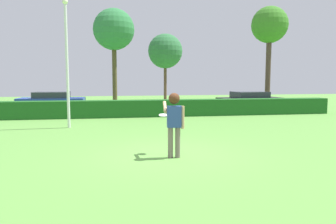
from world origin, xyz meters
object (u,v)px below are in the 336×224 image
frisbee (163,115)px  parked_car_black (250,100)px  lamppost (67,57)px  parked_car_blue (52,100)px  person (174,118)px  birch_tree (165,51)px  willow_tree (270,27)px  oak_tree (114,30)px

frisbee → parked_car_black: bearing=55.9°
lamppost → parked_car_blue: bearing=105.3°
person → parked_car_blue: size_ratio=0.42×
birch_tree → lamppost: bearing=-115.9°
person → birch_tree: (2.77, 18.95, 3.32)m
parked_car_black → willow_tree: size_ratio=0.59×
frisbee → willow_tree: willow_tree is taller
frisbee → oak_tree: bearing=95.1°
oak_tree → birch_tree: size_ratio=1.21×
person → willow_tree: size_ratio=0.24×
person → parked_car_blue: person is taller
person → frisbee: size_ratio=6.72×
parked_car_black → birch_tree: birch_tree is taller
frisbee → birch_tree: (2.98, 18.39, 3.31)m
parked_car_blue → lamppost: bearing=-74.7°
person → parked_car_blue: 14.85m
frisbee → oak_tree: 15.73m
parked_car_blue → willow_tree: bearing=1.4°
frisbee → oak_tree: size_ratio=0.04×
frisbee → oak_tree: (-1.34, 15.01, 4.50)m
parked_car_blue → parked_car_black: size_ratio=0.97×
lamppost → oak_tree: 10.21m
parked_car_black → oak_tree: bearing=156.9°
person → oak_tree: oak_tree is taller
frisbee → birch_tree: birch_tree is taller
willow_tree → frisbee: bearing=-126.5°
person → lamppost: 7.17m
person → parked_car_blue: (-5.69, 13.71, -0.41)m
lamppost → parked_car_black: size_ratio=1.25×
person → willow_tree: 17.83m
oak_tree → parked_car_black: bearing=-23.1°
frisbee → lamppost: (-3.36, 5.34, 1.94)m
willow_tree → birch_tree: (-7.03, 4.86, -1.52)m
person → lamppost: bearing=121.1°
willow_tree → parked_car_blue: bearing=-178.6°
willow_tree → birch_tree: willow_tree is taller
lamppost → person: bearing=-58.9°
parked_car_blue → birch_tree: birch_tree is taller
oak_tree → willow_tree: (11.35, -1.49, 0.33)m
parked_car_black → person: bearing=-122.0°
frisbee → parked_car_blue: bearing=112.7°
lamppost → oak_tree: bearing=78.2°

